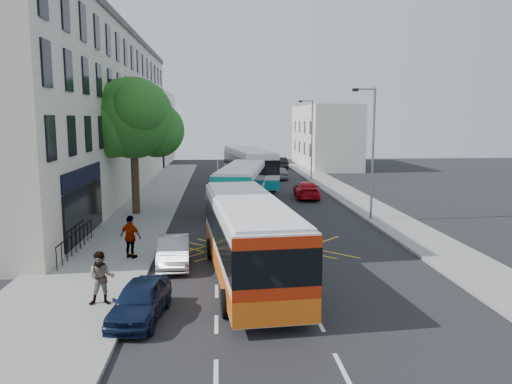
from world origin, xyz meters
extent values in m
plane|color=black|center=(0.00, 0.00, 0.00)|extent=(120.00, 120.00, 0.00)
cube|color=gray|center=(-8.50, 15.00, 0.07)|extent=(5.00, 70.00, 0.15)
cube|color=gray|center=(7.50, 15.00, 0.07)|extent=(3.00, 70.00, 0.15)
cube|color=beige|center=(-14.00, 24.50, 6.50)|extent=(8.00, 45.00, 13.00)
cube|color=#59544C|center=(-14.00, 24.50, 13.25)|extent=(8.30, 45.00, 0.50)
cube|color=black|center=(-9.95, 8.00, 3.40)|extent=(0.12, 7.00, 0.90)
cube|color=black|center=(-9.95, 8.00, 1.60)|extent=(0.12, 7.00, 2.60)
cube|color=silver|center=(-14.00, 55.00, 5.00)|extent=(8.00, 20.00, 10.00)
cube|color=silver|center=(11.00, 48.00, 4.00)|extent=(6.00, 18.00, 8.00)
cylinder|color=#382619|center=(-8.50, 15.00, 2.35)|extent=(0.50, 0.50, 4.40)
sphere|color=#245F1B|center=(-8.50, 15.00, 6.35)|extent=(5.20, 5.20, 5.20)
sphere|color=#245F1B|center=(-7.10, 15.80, 5.55)|extent=(3.60, 3.60, 3.60)
sphere|color=#245F1B|center=(-9.70, 14.40, 5.75)|extent=(3.80, 3.80, 3.80)
sphere|color=#245F1B|center=(-7.90, 13.70, 6.95)|extent=(3.40, 3.40, 3.40)
sphere|color=#245F1B|center=(-9.30, 16.10, 7.35)|extent=(3.20, 3.20, 3.20)
cylinder|color=slate|center=(6.30, 12.00, 4.15)|extent=(0.14, 0.14, 8.00)
cylinder|color=slate|center=(5.70, 12.00, 8.05)|extent=(1.20, 0.10, 0.10)
cube|color=black|center=(5.10, 12.00, 8.00)|extent=(0.35, 0.15, 0.18)
cylinder|color=slate|center=(6.30, 32.00, 4.15)|extent=(0.14, 0.14, 8.00)
cylinder|color=slate|center=(5.70, 32.00, 8.05)|extent=(1.20, 0.10, 0.10)
cube|color=black|center=(5.10, 32.00, 8.00)|extent=(0.35, 0.15, 0.18)
cube|color=silver|center=(-1.94, 1.44, 1.71)|extent=(3.54, 11.44, 2.71)
cube|color=silver|center=(-1.94, 1.44, 3.12)|extent=(3.32, 11.19, 0.12)
cube|color=black|center=(-1.94, 1.44, 2.10)|extent=(3.60, 11.50, 1.13)
cube|color=#DC5C12|center=(-1.94, 1.44, 0.77)|extent=(3.59, 11.49, 0.77)
cube|color=#B72409|center=(-1.45, -4.13, 1.74)|extent=(2.60, 0.33, 2.56)
cube|color=#FF0C0C|center=(-2.48, -4.23, 1.02)|extent=(0.25, 0.08, 0.25)
cube|color=#FF0C0C|center=(-0.43, -4.05, 1.02)|extent=(0.25, 0.08, 0.25)
cylinder|color=black|center=(-3.49, 4.39, 0.46)|extent=(0.37, 0.94, 0.92)
cylinder|color=black|center=(-0.94, 4.61, 0.46)|extent=(0.37, 0.94, 0.92)
cylinder|color=black|center=(-2.89, -2.44, 0.46)|extent=(0.37, 0.94, 0.92)
cylinder|color=black|center=(-0.34, -2.21, 0.46)|extent=(0.37, 0.94, 0.92)
cube|color=silver|center=(-1.48, 16.84, 1.65)|extent=(4.21, 11.07, 2.60)
cube|color=silver|center=(-1.48, 16.84, 3.00)|extent=(3.98, 10.82, 0.12)
cube|color=black|center=(-1.48, 16.84, 2.01)|extent=(4.28, 11.13, 1.08)
cube|color=#0C8D9E|center=(-1.48, 16.84, 0.74)|extent=(4.27, 11.12, 0.74)
cube|color=#0EAE9E|center=(-2.37, 11.54, 1.67)|extent=(2.48, 0.51, 2.46)
cube|color=#FF0C0C|center=(-3.34, 11.69, 0.98)|extent=(0.26, 0.10, 0.25)
cube|color=#FF0C0C|center=(-1.41, 11.37, 0.98)|extent=(0.26, 0.10, 0.25)
cylinder|color=black|center=(-2.20, 19.95, 0.44)|extent=(0.42, 0.92, 0.88)
cylinder|color=black|center=(0.22, 19.54, 0.44)|extent=(0.42, 0.92, 0.88)
cylinder|color=black|center=(-3.29, 13.46, 0.44)|extent=(0.42, 0.92, 0.88)
cylinder|color=black|center=(-0.87, 13.05, 0.44)|extent=(0.42, 0.92, 0.88)
cube|color=silver|center=(-0.27, 28.90, 1.88)|extent=(4.39, 12.58, 2.97)
cube|color=silver|center=(-0.27, 28.90, 3.42)|extent=(4.14, 12.31, 0.13)
cube|color=black|center=(-0.27, 28.90, 2.30)|extent=(4.46, 12.65, 1.23)
cube|color=#0B8C93|center=(-0.27, 28.90, 0.84)|extent=(4.45, 12.64, 0.84)
cube|color=white|center=(0.54, 22.83, 1.90)|extent=(2.83, 0.47, 2.80)
cube|color=#FF0C0C|center=(-0.60, 22.67, 1.12)|extent=(0.26, 0.09, 0.25)
cube|color=#FF0C0C|center=(1.68, 22.97, 1.12)|extent=(0.26, 0.09, 0.25)
cylinder|color=black|center=(-2.10, 32.05, 0.50)|extent=(0.44, 1.04, 1.01)
cylinder|color=black|center=(0.68, 32.42, 0.50)|extent=(0.44, 1.04, 1.01)
cylinder|color=black|center=(-1.11, 24.61, 0.50)|extent=(0.44, 1.04, 1.01)
cylinder|color=black|center=(1.66, 24.98, 0.50)|extent=(0.44, 1.04, 1.01)
cylinder|color=black|center=(-0.74, -2.26, 0.33)|extent=(0.25, 0.68, 0.67)
cylinder|color=black|center=(-0.44, -0.73, 0.33)|extent=(0.25, 0.68, 0.67)
cube|color=black|center=(-0.59, -1.50, 0.64)|extent=(0.46, 1.27, 0.23)
cube|color=black|center=(-0.54, -1.24, 0.83)|extent=(0.37, 0.51, 0.21)
cube|color=black|center=(-0.64, -1.75, 0.78)|extent=(0.36, 0.56, 0.10)
cylinder|color=slate|center=(-0.45, -0.78, 0.73)|extent=(0.15, 0.46, 0.87)
cylinder|color=slate|center=(-0.48, -0.93, 1.09)|extent=(0.62, 0.16, 0.04)
cube|color=gold|center=(-0.77, -2.44, 0.57)|extent=(0.19, 0.05, 0.14)
imported|color=black|center=(-0.60, -1.55, 1.05)|extent=(0.72, 0.54, 1.79)
sphere|color=#99999E|center=(-0.60, -1.55, 1.82)|extent=(0.31, 0.31, 0.31)
imported|color=#0D1A36|center=(-5.60, -2.41, 0.62)|extent=(1.90, 3.79, 1.24)
imported|color=#A4A8AC|center=(-5.05, 3.39, 0.62)|extent=(1.55, 3.86, 1.25)
imported|color=#B60712|center=(3.91, 21.25, 0.67)|extent=(2.25, 4.79, 1.35)
imported|color=#47494F|center=(0.91, 43.29, 0.75)|extent=(2.86, 5.59, 1.51)
imported|color=#95979C|center=(3.23, 34.03, 0.67)|extent=(1.90, 4.06, 1.34)
imported|color=black|center=(4.75, 45.64, 0.71)|extent=(1.84, 4.41, 1.42)
imported|color=gray|center=(-7.00, -1.42, 1.06)|extent=(0.93, 0.75, 1.81)
imported|color=gray|center=(-7.00, 4.22, 1.11)|extent=(1.21, 0.99, 1.93)
camera|label=1|loc=(-3.08, -17.70, 6.30)|focal=35.00mm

